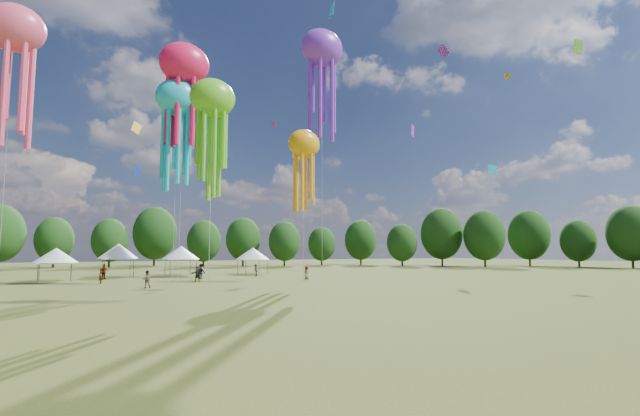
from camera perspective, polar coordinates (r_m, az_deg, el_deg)
ground at (r=15.88m, az=26.22°, el=-17.26°), size 300.00×300.00×0.00m
spectator_near at (r=45.34m, az=-20.92°, el=-8.34°), size 0.81×0.65×1.60m
spectators_far at (r=57.47m, az=-14.91°, el=-7.77°), size 22.92×12.87×1.81m
festival_tents at (r=65.20m, az=-23.20°, el=-5.17°), size 38.78×11.35×4.47m
show_kites at (r=52.27m, az=-12.98°, el=14.54°), size 38.72×23.51×32.49m
small_kites at (r=59.90m, az=-12.63°, el=20.41°), size 78.62×62.28×45.26m
treeline at (r=72.07m, az=-22.16°, el=-2.50°), size 201.57×95.24×13.43m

